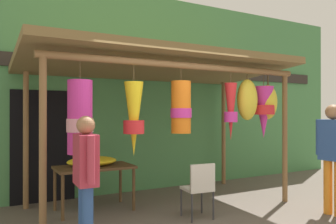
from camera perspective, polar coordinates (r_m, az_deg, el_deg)
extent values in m
plane|color=#60564C|center=(5.15, 1.40, -18.20)|extent=(30.00, 30.00, 0.00)
cube|color=#47844C|center=(6.99, -8.18, 3.42)|extent=(12.13, 0.25, 4.06)
cube|color=#2D2823|center=(6.91, -7.75, 7.53)|extent=(10.92, 0.04, 0.24)
cube|color=black|center=(6.50, -20.14, -5.39)|extent=(1.10, 0.03, 2.00)
cylinder|color=brown|center=(4.42, -20.23, -5.87)|extent=(0.09, 0.09, 2.31)
cylinder|color=brown|center=(6.49, 18.99, -4.04)|extent=(0.09, 0.09, 2.31)
cylinder|color=brown|center=(6.16, -22.71, -4.25)|extent=(0.09, 0.09, 2.31)
cylinder|color=brown|center=(7.78, 9.29, -3.40)|extent=(0.09, 0.09, 2.31)
cylinder|color=brown|center=(5.18, 3.28, 7.74)|extent=(4.34, 0.10, 0.10)
cylinder|color=brown|center=(6.75, -4.79, 7.18)|extent=(4.34, 0.10, 0.10)
cube|color=olive|center=(5.96, -1.29, 7.87)|extent=(4.64, 2.27, 0.33)
cylinder|color=brown|center=(4.60, -14.52, 6.65)|extent=(0.01, 0.01, 0.23)
cylinder|color=#D13399|center=(4.57, -14.53, -0.82)|extent=(0.32, 0.32, 0.96)
cylinder|color=pink|center=(4.57, -14.53, -2.18)|extent=(0.34, 0.34, 0.17)
cylinder|color=brown|center=(4.81, -5.75, 6.39)|extent=(0.01, 0.01, 0.23)
cone|color=yellow|center=(4.78, -5.75, -1.18)|extent=(0.27, 0.27, 1.04)
cylinder|color=red|center=(4.79, -5.75, -2.52)|extent=(0.29, 0.29, 0.19)
cylinder|color=brown|center=(5.15, 2.19, 6.20)|extent=(0.01, 0.01, 0.18)
cylinder|color=orange|center=(5.12, 2.19, 0.81)|extent=(0.30, 0.30, 0.78)
cylinder|color=#D13399|center=(5.12, 2.19, -0.17)|extent=(0.32, 0.32, 0.14)
cylinder|color=brown|center=(5.69, 10.47, 5.66)|extent=(0.01, 0.01, 0.17)
cone|color=red|center=(5.66, 10.48, 0.04)|extent=(0.20, 0.20, 0.94)
cylinder|color=#D13399|center=(5.66, 10.48, -0.81)|extent=(0.22, 0.22, 0.17)
cylinder|color=brown|center=(6.25, 15.72, 5.03)|extent=(0.01, 0.01, 0.20)
cone|color=#D13399|center=(6.22, 15.72, -0.05)|extent=(0.35, 0.35, 0.91)
cylinder|color=red|center=(6.22, 15.72, 0.35)|extent=(0.38, 0.38, 0.16)
cylinder|color=#4C3D23|center=(6.29, 16.40, 5.13)|extent=(0.02, 0.02, 0.16)
ellipsoid|color=yellow|center=(6.27, 16.40, 1.62)|extent=(0.35, 0.29, 0.61)
cylinder|color=#4C3D23|center=(5.95, 13.13, 5.80)|extent=(0.02, 0.02, 0.09)
ellipsoid|color=yellow|center=(5.92, 13.13, 2.02)|extent=(0.37, 0.31, 0.70)
cube|color=brown|center=(5.76, -12.23, -9.04)|extent=(1.24, 0.71, 0.04)
cylinder|color=brown|center=(5.40, -17.23, -13.55)|extent=(0.05, 0.05, 0.68)
cylinder|color=brown|center=(5.73, -5.76, -12.76)|extent=(0.05, 0.05, 0.68)
cylinder|color=brown|center=(5.98, -18.43, -12.22)|extent=(0.05, 0.05, 0.68)
cylinder|color=brown|center=(6.28, -7.98, -11.64)|extent=(0.05, 0.05, 0.68)
ellipsoid|color=yellow|center=(5.80, -12.60, -8.04)|extent=(0.82, 0.57, 0.15)
ellipsoid|color=green|center=(5.77, -11.24, -8.00)|extent=(0.37, 0.29, 0.10)
cube|color=beige|center=(5.32, 4.88, -12.68)|extent=(0.44, 0.44, 0.04)
cube|color=beige|center=(5.12, 5.84, -10.88)|extent=(0.40, 0.08, 0.40)
cylinder|color=#333338|center=(5.61, 5.66, -14.34)|extent=(0.03, 0.03, 0.44)
cylinder|color=#333338|center=(5.45, 2.23, -14.76)|extent=(0.03, 0.03, 0.44)
cylinder|color=#333338|center=(5.31, 7.61, -15.16)|extent=(0.03, 0.03, 0.44)
cylinder|color=#333338|center=(5.14, 4.02, -15.67)|extent=(0.03, 0.03, 0.44)
cylinder|color=#2D5193|center=(4.10, -13.33, -17.30)|extent=(0.13, 0.13, 0.77)
cylinder|color=#2D5193|center=(4.27, -13.89, -16.61)|extent=(0.13, 0.13, 0.77)
cube|color=#B23347|center=(4.04, -13.61, -7.75)|extent=(0.24, 0.41, 0.58)
cylinder|color=#B23347|center=(3.79, -12.76, -7.81)|extent=(0.08, 0.08, 0.52)
cylinder|color=#B23347|center=(4.28, -14.36, -6.92)|extent=(0.08, 0.08, 0.52)
sphere|color=#9E704C|center=(4.01, -13.61, -2.14)|extent=(0.21, 0.21, 0.21)
cylinder|color=orange|center=(6.06, 25.22, -11.25)|extent=(0.13, 0.13, 0.85)
cube|color=#2D5193|center=(5.91, 25.94, -4.24)|extent=(0.24, 0.41, 0.64)
cylinder|color=#2D5193|center=(6.05, 23.90, -3.85)|extent=(0.08, 0.08, 0.57)
sphere|color=#9E704C|center=(5.90, 25.93, -0.01)|extent=(0.23, 0.23, 0.23)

